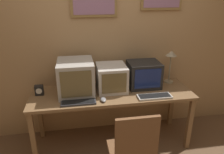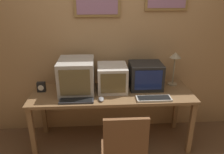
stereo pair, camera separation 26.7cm
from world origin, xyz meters
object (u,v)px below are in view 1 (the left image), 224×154
object	(u,v)px
keyboard_main	(78,102)
monitor_center	(111,78)
monitor_left	(76,77)
desk_clock	(39,90)
monitor_right	(144,74)
keyboard_side	(155,96)
mouse_near_keyboard	(103,100)
desk_lamp	(171,58)

from	to	relation	value
keyboard_main	monitor_center	bearing A→B (deg)	35.26
keyboard_main	monitor_left	bearing A→B (deg)	92.43
monitor_left	desk_clock	bearing A→B (deg)	178.61
keyboard_main	monitor_right	bearing A→B (deg)	21.32
monitor_right	desk_clock	size ratio (longest dim) A/B	3.23
monitor_center	keyboard_main	xyz separation A→B (m)	(-0.43, -0.31, -0.15)
monitor_center	monitor_right	size ratio (longest dim) A/B	0.99
monitor_center	desk_clock	xyz separation A→B (m)	(-0.90, -0.02, -0.10)
monitor_left	monitor_center	bearing A→B (deg)	3.46
keyboard_side	desk_clock	bearing A→B (deg)	167.67
monitor_left	keyboard_side	world-z (taller)	monitor_left
keyboard_main	mouse_near_keyboard	size ratio (longest dim) A/B	3.36
desk_clock	desk_lamp	bearing A→B (deg)	3.93
monitor_right	keyboard_main	distance (m)	0.95
monitor_right	mouse_near_keyboard	size ratio (longest dim) A/B	3.48
keyboard_main	keyboard_side	bearing A→B (deg)	-0.60
keyboard_main	mouse_near_keyboard	world-z (taller)	mouse_near_keyboard
monitor_left	desk_clock	xyz separation A→B (m)	(-0.45, 0.01, -0.14)
desk_clock	desk_lamp	xyz separation A→B (m)	(1.73, 0.12, 0.28)
monitor_center	keyboard_main	bearing A→B (deg)	-144.74
monitor_left	keyboard_main	distance (m)	0.34
monitor_left	monitor_center	world-z (taller)	monitor_left
desk_clock	keyboard_side	bearing A→B (deg)	-12.33
mouse_near_keyboard	desk_clock	bearing A→B (deg)	159.07
desk_lamp	keyboard_side	bearing A→B (deg)	-130.48
monitor_center	keyboard_side	bearing A→B (deg)	-33.71
monitor_left	desk_clock	size ratio (longest dim) A/B	3.75
keyboard_main	desk_lamp	distance (m)	1.37
desk_clock	desk_lamp	size ratio (longest dim) A/B	0.28
monitor_right	mouse_near_keyboard	distance (m)	0.69
keyboard_main	keyboard_side	world-z (taller)	same
keyboard_side	desk_clock	size ratio (longest dim) A/B	3.24
monitor_center	monitor_right	xyz separation A→B (m)	(0.44, 0.03, 0.00)
mouse_near_keyboard	desk_lamp	bearing A→B (deg)	22.55
monitor_left	keyboard_side	distance (m)	0.98
monitor_center	monitor_right	bearing A→B (deg)	4.36
monitor_right	desk_lamp	distance (m)	0.44
monitor_left	monitor_center	size ratio (longest dim) A/B	1.17
keyboard_main	desk_lamp	size ratio (longest dim) A/B	0.88
monitor_left	desk_lamp	xyz separation A→B (m)	(1.27, 0.13, 0.14)
monitor_left	monitor_right	bearing A→B (deg)	3.90
monitor_left	desk_lamp	world-z (taller)	desk_lamp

